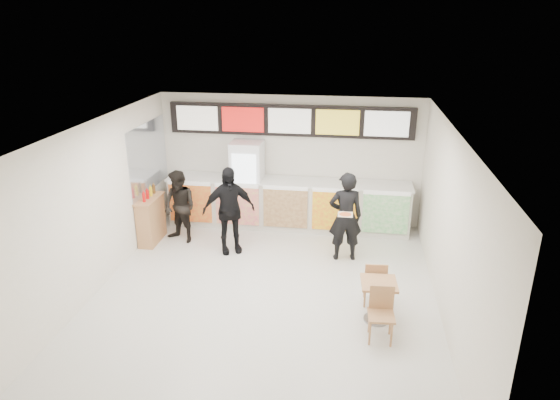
% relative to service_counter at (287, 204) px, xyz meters
% --- Properties ---
extents(floor, '(7.00, 7.00, 0.00)m').
position_rel_service_counter_xyz_m(floor, '(-0.00, -3.09, -0.57)').
color(floor, beige).
rests_on(floor, ground).
extents(ceiling, '(7.00, 7.00, 0.00)m').
position_rel_service_counter_xyz_m(ceiling, '(-0.00, -3.09, 2.43)').
color(ceiling, white).
rests_on(ceiling, wall_back).
extents(wall_back, '(6.00, 0.00, 6.00)m').
position_rel_service_counter_xyz_m(wall_back, '(-0.00, 0.41, 0.93)').
color(wall_back, silver).
rests_on(wall_back, floor).
extents(wall_left, '(0.00, 7.00, 7.00)m').
position_rel_service_counter_xyz_m(wall_left, '(-3.00, -3.09, 0.93)').
color(wall_left, silver).
rests_on(wall_left, floor).
extents(wall_right, '(0.00, 7.00, 7.00)m').
position_rel_service_counter_xyz_m(wall_right, '(3.00, -3.09, 0.93)').
color(wall_right, silver).
rests_on(wall_right, floor).
extents(service_counter, '(5.56, 0.77, 1.14)m').
position_rel_service_counter_xyz_m(service_counter, '(0.00, 0.00, 0.00)').
color(service_counter, silver).
rests_on(service_counter, floor).
extents(menu_board, '(5.50, 0.14, 0.70)m').
position_rel_service_counter_xyz_m(menu_board, '(0.00, 0.32, 1.88)').
color(menu_board, black).
rests_on(menu_board, wall_back).
extents(drinks_fridge, '(0.70, 0.67, 2.00)m').
position_rel_service_counter_xyz_m(drinks_fridge, '(-0.93, 0.02, 0.43)').
color(drinks_fridge, white).
rests_on(drinks_fridge, floor).
extents(mirror_panel, '(0.01, 2.00, 1.50)m').
position_rel_service_counter_xyz_m(mirror_panel, '(-2.99, -0.64, 1.18)').
color(mirror_panel, '#B2B7BF').
rests_on(mirror_panel, wall_left).
extents(customer_main, '(0.74, 0.55, 1.84)m').
position_rel_service_counter_xyz_m(customer_main, '(1.35, -1.41, 0.35)').
color(customer_main, black).
rests_on(customer_main, floor).
extents(customer_left, '(0.95, 0.86, 1.59)m').
position_rel_service_counter_xyz_m(customer_left, '(-2.19, -1.09, 0.22)').
color(customer_left, black).
rests_on(customer_left, floor).
extents(customer_mid, '(1.17, 0.86, 1.84)m').
position_rel_service_counter_xyz_m(customer_mid, '(-1.03, -1.42, 0.35)').
color(customer_mid, black).
rests_on(customer_mid, floor).
extents(pizza_slice, '(0.36, 0.36, 0.02)m').
position_rel_service_counter_xyz_m(pizza_slice, '(1.35, -1.86, 0.58)').
color(pizza_slice, beige).
rests_on(pizza_slice, customer_main).
extents(cafe_table, '(0.60, 1.45, 0.84)m').
position_rel_service_counter_xyz_m(cafe_table, '(1.94, -3.53, -0.08)').
color(cafe_table, '#B47C52').
rests_on(cafe_table, floor).
extents(condiment_ledge, '(0.37, 0.90, 1.21)m').
position_rel_service_counter_xyz_m(condiment_ledge, '(-2.82, -1.20, -0.06)').
color(condiment_ledge, '#B47C52').
rests_on(condiment_ledge, floor).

